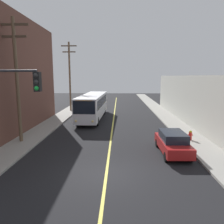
{
  "coord_description": "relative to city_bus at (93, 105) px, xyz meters",
  "views": [
    {
      "loc": [
        0.71,
        -11.6,
        5.58
      ],
      "look_at": [
        0.0,
        9.9,
        2.0
      ],
      "focal_mm": 34.57,
      "sensor_mm": 36.0,
      "label": 1
    }
  ],
  "objects": [
    {
      "name": "utility_pole_near",
      "position": [
        -4.83,
        -10.72,
        3.84
      ],
      "size": [
        2.4,
        0.28,
        10.01
      ],
      "color": "brown",
      "rests_on": "sidewalk_left"
    },
    {
      "name": "lane_stripe_center",
      "position": [
        2.74,
        -1.49,
        -1.81
      ],
      "size": [
        0.16,
        60.0,
        0.01
      ],
      "primitive_type": "cube",
      "color": "#D8CC4C",
      "rests_on": "ground"
    },
    {
      "name": "parked_car_red",
      "position": [
        7.36,
        -12.93,
        -0.98
      ],
      "size": [
        1.9,
        4.44,
        1.62
      ],
      "color": "maroon",
      "rests_on": "ground"
    },
    {
      "name": "sidewalk_left",
      "position": [
        -4.51,
        -6.49,
        -1.74
      ],
      "size": [
        2.5,
        90.0,
        0.15
      ],
      "primitive_type": "cube",
      "color": "gray",
      "rests_on": "ground"
    },
    {
      "name": "city_bus",
      "position": [
        0.0,
        0.0,
        0.0
      ],
      "size": [
        2.96,
        12.22,
        3.2
      ],
      "color": "silver",
      "rests_on": "ground"
    },
    {
      "name": "traffic_signal_left_corner",
      "position": [
        -2.67,
        -17.16,
        2.49
      ],
      "size": [
        3.75,
        0.48,
        6.0
      ],
      "color": "#2D2D33",
      "rests_on": "sidewalk_left"
    },
    {
      "name": "fire_hydrant",
      "position": [
        9.59,
        -9.94,
        -1.23
      ],
      "size": [
        0.44,
        0.26,
        0.84
      ],
      "color": "red",
      "rests_on": "sidewalk_right"
    },
    {
      "name": "ground_plane",
      "position": [
        2.74,
        -16.49,
        -1.82
      ],
      "size": [
        120.0,
        120.0,
        0.0
      ],
      "primitive_type": "plane",
      "color": "black"
    },
    {
      "name": "utility_pole_mid",
      "position": [
        -4.29,
        5.87,
        4.16
      ],
      "size": [
        2.4,
        0.28,
        10.62
      ],
      "color": "brown",
      "rests_on": "sidewalk_left"
    },
    {
      "name": "sidewalk_right",
      "position": [
        9.99,
        -6.49,
        -1.74
      ],
      "size": [
        2.5,
        90.0,
        0.15
      ],
      "primitive_type": "cube",
      "color": "gray",
      "rests_on": "ground"
    }
  ]
}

